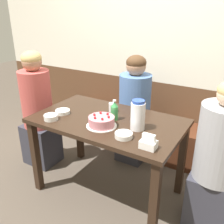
% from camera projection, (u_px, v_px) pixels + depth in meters
% --- Properties ---
extents(ground_plane, '(12.00, 12.00, 0.00)m').
position_uv_depth(ground_plane, '(108.00, 189.00, 2.40)').
color(ground_plane, '#4C4238').
extents(back_wall, '(4.80, 0.04, 2.50)m').
position_uv_depth(back_wall, '(158.00, 43.00, 2.74)').
color(back_wall, brown).
rests_on(back_wall, ground_plane).
extents(bench_seat, '(1.90, 0.38, 0.42)m').
position_uv_depth(bench_seat, '(145.00, 135.00, 2.97)').
color(bench_seat, '#472314').
rests_on(bench_seat, ground_plane).
extents(dining_table, '(1.26, 0.74, 0.74)m').
position_uv_depth(dining_table, '(108.00, 130.00, 2.15)').
color(dining_table, black).
rests_on(dining_table, ground_plane).
extents(birthday_cake, '(0.24, 0.24, 0.10)m').
position_uv_depth(birthday_cake, '(101.00, 122.00, 1.97)').
color(birthday_cake, white).
rests_on(birthday_cake, dining_table).
extents(water_pitcher, '(0.11, 0.11, 0.24)m').
position_uv_depth(water_pitcher, '(138.00, 115.00, 1.89)').
color(water_pitcher, white).
rests_on(water_pitcher, dining_table).
extents(soju_bottle, '(0.06, 0.06, 0.18)m').
position_uv_depth(soju_bottle, '(114.00, 110.00, 2.07)').
color(soju_bottle, '#388E4C').
rests_on(soju_bottle, dining_table).
extents(napkin_holder, '(0.11, 0.08, 0.11)m').
position_uv_depth(napkin_holder, '(148.00, 143.00, 1.66)').
color(napkin_holder, white).
rests_on(napkin_holder, dining_table).
extents(bowl_soup_white, '(0.12, 0.12, 0.04)m').
position_uv_depth(bowl_soup_white, '(51.00, 117.00, 2.09)').
color(bowl_soup_white, white).
rests_on(bowl_soup_white, dining_table).
extents(bowl_rice_small, '(0.13, 0.13, 0.04)m').
position_uv_depth(bowl_rice_small, '(124.00, 135.00, 1.81)').
color(bowl_rice_small, white).
rests_on(bowl_rice_small, dining_table).
extents(bowl_side_dish, '(0.13, 0.13, 0.03)m').
position_uv_depth(bowl_side_dish, '(63.00, 112.00, 2.22)').
color(bowl_side_dish, white).
rests_on(bowl_side_dish, dining_table).
extents(glass_water_tall, '(0.06, 0.06, 0.08)m').
position_uv_depth(glass_water_tall, '(112.00, 107.00, 2.25)').
color(glass_water_tall, silver).
rests_on(glass_water_tall, dining_table).
extents(person_teal_shirt, '(0.34, 0.31, 1.23)m').
position_uv_depth(person_teal_shirt, '(38.00, 113.00, 2.62)').
color(person_teal_shirt, '#33333D').
rests_on(person_teal_shirt, ground_plane).
extents(person_pale_blue_shirt, '(0.34, 0.34, 1.18)m').
position_uv_depth(person_pale_blue_shirt, '(134.00, 112.00, 2.70)').
color(person_pale_blue_shirt, '#33333D').
rests_on(person_pale_blue_shirt, ground_plane).
extents(person_grey_tee, '(0.34, 0.34, 1.19)m').
position_uv_depth(person_grey_tee, '(217.00, 163.00, 1.81)').
color(person_grey_tee, '#33333D').
rests_on(person_grey_tee, ground_plane).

